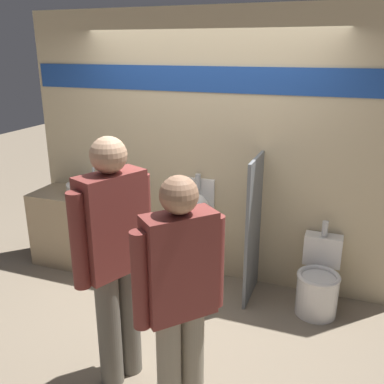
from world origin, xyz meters
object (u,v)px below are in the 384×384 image
urinal_near_counter (195,212)px  toilet (318,283)px  person_with_lanyard (115,255)px  cell_phone (101,200)px  person_in_vest (180,297)px  sink_basin (87,188)px

urinal_near_counter → toilet: urinal_near_counter is taller
urinal_near_counter → person_with_lanyard: bearing=-90.2°
cell_phone → urinal_near_counter: urinal_near_counter is taller
person_in_vest → urinal_near_counter: bearing=59.6°
sink_basin → urinal_near_counter: 1.24m
urinal_near_counter → toilet: 1.36m
sink_basin → urinal_near_counter: bearing=2.8°
toilet → person_with_lanyard: (-1.28, -1.39, 0.72)m
sink_basin → person_with_lanyard: bearing=-50.4°
sink_basin → toilet: (2.50, -0.10, -0.60)m
person_with_lanyard → toilet: bearing=-19.8°
cell_phone → toilet: cell_phone is taller
sink_basin → person_in_vest: bearing=-43.5°
sink_basin → person_with_lanyard: 1.93m
toilet → person_with_lanyard: 2.02m
urinal_near_counter → person_with_lanyard: person_with_lanyard is taller
person_in_vest → person_with_lanyard: (-0.57, 0.22, 0.07)m
cell_phone → person_with_lanyard: 1.64m
sink_basin → person_in_vest: 2.47m
person_with_lanyard → cell_phone: bearing=58.5°
person_in_vest → cell_phone: bearing=86.4°
person_in_vest → person_with_lanyard: size_ratio=0.93×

